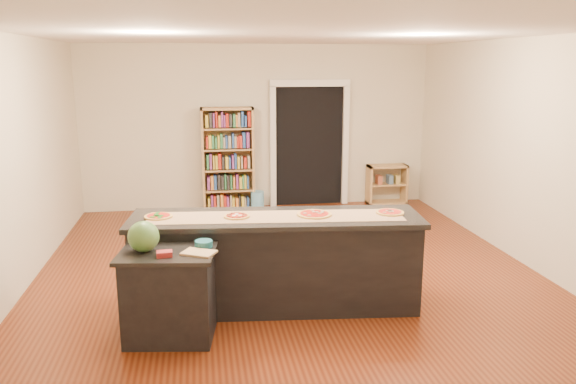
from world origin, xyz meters
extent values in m
cube|color=beige|center=(0.00, 0.00, 1.40)|extent=(6.00, 7.00, 2.80)
cube|color=#602710|center=(0.00, 0.00, 0.00)|extent=(6.00, 7.00, 0.01)
cube|color=white|center=(0.00, 0.00, 2.80)|extent=(6.00, 7.00, 0.01)
cube|color=black|center=(0.90, 3.48, 1.05)|extent=(1.20, 0.02, 2.10)
cube|color=silver|center=(0.25, 3.44, 1.05)|extent=(0.10, 0.08, 2.10)
cube|color=silver|center=(1.55, 3.44, 1.05)|extent=(0.10, 0.08, 2.10)
cube|color=silver|center=(0.90, 3.44, 2.15)|extent=(1.40, 0.08, 0.12)
cube|color=black|center=(-0.28, -0.74, 0.46)|extent=(2.87, 0.72, 0.92)
cube|color=black|center=(-0.28, -0.74, 0.95)|extent=(2.95, 0.80, 0.05)
cube|color=black|center=(-1.33, -1.28, 0.40)|extent=(0.78, 0.55, 0.81)
cube|color=black|center=(-1.33, -1.28, 0.82)|extent=(0.85, 0.62, 0.04)
cube|color=tan|center=(-0.54, 3.29, 0.88)|extent=(0.88, 0.31, 1.76)
cube|color=tan|center=(2.30, 3.30, 0.35)|extent=(0.71, 0.30, 0.71)
cylinder|color=#61ADD8|center=(-0.06, 3.18, 0.17)|extent=(0.23, 0.23, 0.33)
cube|color=olive|center=(-0.28, -0.77, 0.98)|extent=(2.60, 0.72, 0.00)
sphere|color=#144214|center=(-1.54, -1.26, 0.98)|extent=(0.28, 0.28, 0.28)
cube|color=tan|center=(-1.05, -1.40, 0.85)|extent=(0.34, 0.30, 0.02)
cube|color=maroon|center=(-1.35, -1.43, 0.87)|extent=(0.14, 0.11, 0.05)
cylinder|color=#195966|center=(-1.01, -1.22, 0.87)|extent=(0.16, 0.16, 0.06)
cylinder|color=#B08A43|center=(-1.45, -0.61, 0.99)|extent=(0.27, 0.27, 0.02)
cylinder|color=#A5190C|center=(-1.45, -0.61, 0.99)|extent=(0.23, 0.23, 0.00)
cylinder|color=#B08A43|center=(-0.67, -0.72, 0.99)|extent=(0.27, 0.27, 0.02)
cylinder|color=#A5190C|center=(-0.67, -0.72, 0.99)|extent=(0.22, 0.22, 0.00)
cylinder|color=#B08A43|center=(0.12, -0.78, 0.99)|extent=(0.34, 0.34, 0.02)
cylinder|color=#A5190C|center=(0.12, -0.78, 0.99)|extent=(0.28, 0.28, 0.00)
cylinder|color=#B08A43|center=(0.90, -0.83, 0.99)|extent=(0.30, 0.30, 0.02)
cylinder|color=#A5190C|center=(0.90, -0.83, 0.99)|extent=(0.25, 0.25, 0.00)
camera|label=1|loc=(-1.01, -6.17, 2.49)|focal=35.00mm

